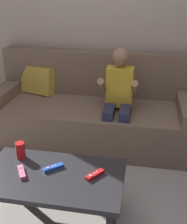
% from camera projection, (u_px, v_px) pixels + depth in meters
% --- Properties ---
extents(wall_back, '(4.29, 0.05, 2.50)m').
position_uv_depth(wall_back, '(110.00, 13.00, 2.88)').
color(wall_back, '#B2A38E').
rests_on(wall_back, ground).
extents(couch, '(2.06, 0.80, 0.88)m').
position_uv_depth(couch, '(91.00, 112.00, 2.96)').
color(couch, '#75604C').
rests_on(couch, ground).
extents(person_seated_on_couch, '(0.35, 0.43, 1.01)m').
position_uv_depth(person_seated_on_couch, '(118.00, 97.00, 2.63)').
color(person_seated_on_couch, '#282D47').
rests_on(person_seated_on_couch, ground).
extents(coffee_table, '(0.93, 0.52, 0.40)m').
position_uv_depth(coffee_table, '(53.00, 183.00, 1.86)').
color(coffee_table, '#232326').
rests_on(coffee_table, ground).
extents(game_remote_blue_near_edge, '(0.13, 0.12, 0.03)m').
position_uv_depth(game_remote_blue_near_edge, '(53.00, 168.00, 1.88)').
color(game_remote_blue_near_edge, blue).
rests_on(game_remote_blue_near_edge, coffee_table).
extents(game_remote_pink_center, '(0.10, 0.14, 0.03)m').
position_uv_depth(game_remote_pink_center, '(22.00, 172.00, 1.84)').
color(game_remote_pink_center, pink).
rests_on(game_remote_pink_center, coffee_table).
extents(game_remote_red_far_corner, '(0.11, 0.13, 0.03)m').
position_uv_depth(game_remote_red_far_corner, '(95.00, 175.00, 1.81)').
color(game_remote_red_far_corner, red).
rests_on(game_remote_red_far_corner, coffee_table).
extents(soda_can, '(0.07, 0.07, 0.12)m').
position_uv_depth(soda_can, '(21.00, 150.00, 1.98)').
color(soda_can, red).
rests_on(soda_can, coffee_table).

